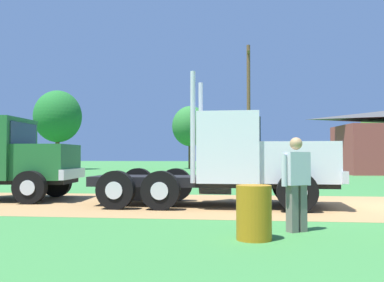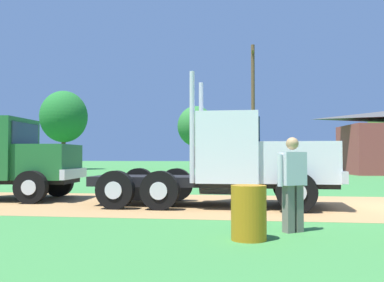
{
  "view_description": "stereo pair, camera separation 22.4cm",
  "coord_description": "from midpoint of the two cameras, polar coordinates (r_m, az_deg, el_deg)",
  "views": [
    {
      "loc": [
        -4.42,
        -12.89,
        1.46
      ],
      "look_at": [
        -5.93,
        -0.11,
        1.9
      ],
      "focal_mm": 40.19,
      "sensor_mm": 36.0,
      "label": 1
    },
    {
      "loc": [
        -4.2,
        -12.86,
        1.46
      ],
      "look_at": [
        -5.93,
        -0.11,
        1.9
      ],
      "focal_mm": 40.19,
      "sensor_mm": 36.0,
      "label": 2
    }
  ],
  "objects": [
    {
      "name": "tree_right",
      "position": [
        55.54,
        23.29,
        1.15
      ],
      "size": [
        4.23,
        4.23,
        6.66
      ],
      "color": "#513823",
      "rests_on": "ground_plane"
    },
    {
      "name": "tree_left",
      "position": [
        47.67,
        -17.52,
        3.11
      ],
      "size": [
        4.98,
        4.98,
        8.35
      ],
      "color": "#513823",
      "rests_on": "ground_plane"
    },
    {
      "name": "visitor_walking_mid",
      "position": [
        8.51,
        12.94,
        -4.96
      ],
      "size": [
        0.59,
        0.5,
        1.82
      ],
      "color": "silver",
      "rests_on": "ground_plane"
    },
    {
      "name": "tree_mid",
      "position": [
        47.64,
        -0.35,
        1.96
      ],
      "size": [
        4.06,
        4.06,
        6.97
      ],
      "color": "#513823",
      "rests_on": "ground_plane"
    },
    {
      "name": "steel_barrel",
      "position": [
        7.63,
        7.37,
        -9.38
      ],
      "size": [
        0.62,
        0.62,
        0.95
      ],
      "primitive_type": "cylinder",
      "color": "#B27214",
      "rests_on": "ground_plane"
    },
    {
      "name": "truck_foreground_white",
      "position": [
        12.52,
        5.95,
        -2.84
      ],
      "size": [
        7.17,
        2.8,
        3.77
      ],
      "color": "black",
      "rests_on": "ground_plane"
    },
    {
      "name": "utility_pole_near",
      "position": [
        31.09,
        7.31,
        4.55
      ],
      "size": [
        0.26,
        2.2,
        9.42
      ],
      "color": "brown",
      "rests_on": "ground_plane"
    }
  ]
}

